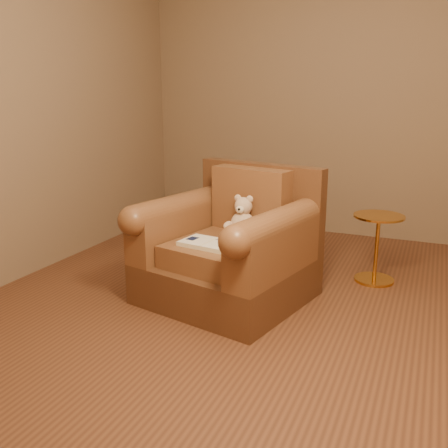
% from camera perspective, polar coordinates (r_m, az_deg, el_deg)
% --- Properties ---
extents(floor, '(4.00, 4.00, 0.00)m').
position_cam_1_polar(floor, '(3.45, 6.01, -9.35)').
color(floor, brown).
rests_on(floor, ground).
extents(room, '(4.02, 4.02, 2.71)m').
position_cam_1_polar(room, '(3.16, 6.90, 20.32)').
color(room, '#856A52').
rests_on(room, ground).
extents(armchair, '(1.19, 1.16, 0.91)m').
position_cam_1_polar(armchair, '(3.47, 0.76, -2.90)').
color(armchair, '#56321C').
rests_on(armchair, floor).
extents(teddy_bear, '(0.22, 0.24, 0.29)m').
position_cam_1_polar(teddy_bear, '(3.46, 2.05, 0.38)').
color(teddy_bear, '#D3AE93').
rests_on(teddy_bear, armchair).
extents(guidebook, '(0.40, 0.28, 0.03)m').
position_cam_1_polar(guidebook, '(3.26, -1.67, -2.27)').
color(guidebook, beige).
rests_on(guidebook, armchair).
extents(side_table, '(0.37, 0.37, 0.52)m').
position_cam_1_polar(side_table, '(3.94, 17.05, -2.43)').
color(side_table, gold).
rests_on(side_table, floor).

